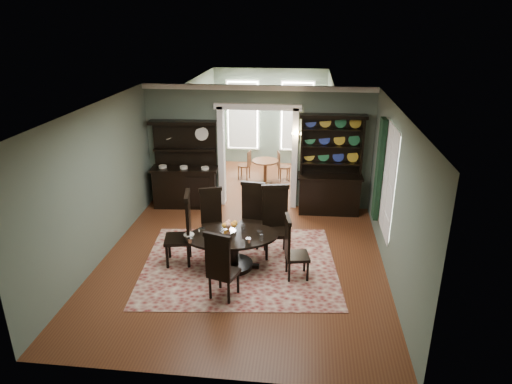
% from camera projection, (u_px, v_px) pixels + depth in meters
% --- Properties ---
extents(room, '(5.51, 6.01, 3.01)m').
position_uv_depth(room, '(240.00, 187.00, 8.33)').
color(room, brown).
rests_on(room, ground).
extents(parlor, '(3.51, 3.50, 3.01)m').
position_uv_depth(parlor, '(267.00, 124.00, 13.43)').
color(parlor, brown).
rests_on(parlor, ground).
extents(doorway_trim, '(2.08, 0.25, 2.57)m').
position_uv_depth(doorway_trim, '(258.00, 143.00, 11.05)').
color(doorway_trim, white).
rests_on(doorway_trim, floor).
extents(right_window, '(0.15, 1.47, 2.12)m').
position_uv_depth(right_window, '(384.00, 176.00, 8.86)').
color(right_window, white).
rests_on(right_window, wall_right).
extents(wall_sconce, '(0.27, 0.21, 0.21)m').
position_uv_depth(wall_sconce, '(297.00, 134.00, 10.71)').
color(wall_sconce, '#B49130').
rests_on(wall_sconce, back_wall_right).
extents(rug, '(3.96, 3.41, 0.01)m').
position_uv_depth(rug, '(240.00, 264.00, 8.83)').
color(rug, maroon).
rests_on(rug, floor).
extents(dining_table, '(1.94, 1.94, 0.68)m').
position_uv_depth(dining_table, '(232.00, 245.00, 8.58)').
color(dining_table, black).
rests_on(dining_table, rug).
extents(centerpiece, '(1.53, 0.98, 0.25)m').
position_uv_depth(centerpiece, '(228.00, 230.00, 8.55)').
color(centerpiece, silver).
rests_on(centerpiece, dining_table).
extents(chair_far_left, '(0.58, 0.56, 1.24)m').
position_uv_depth(chair_far_left, '(212.00, 216.00, 9.40)').
color(chair_far_left, black).
rests_on(chair_far_left, rug).
extents(chair_far_mid, '(0.54, 0.52, 1.33)m').
position_uv_depth(chair_far_mid, '(252.00, 212.00, 9.45)').
color(chair_far_mid, black).
rests_on(chair_far_mid, rug).
extents(chair_far_right, '(0.61, 0.59, 1.43)m').
position_uv_depth(chair_far_right, '(275.00, 218.00, 9.03)').
color(chair_far_right, black).
rests_on(chair_far_right, rug).
extents(chair_end_left, '(0.60, 0.62, 1.45)m').
position_uv_depth(chair_end_left, '(184.00, 227.00, 8.64)').
color(chair_end_left, black).
rests_on(chair_end_left, rug).
extents(chair_end_right, '(0.50, 0.52, 1.21)m').
position_uv_depth(chair_end_right, '(292.00, 246.00, 8.19)').
color(chair_end_right, black).
rests_on(chair_end_right, rug).
extents(chair_near, '(0.58, 0.57, 1.27)m').
position_uv_depth(chair_near, '(220.00, 265.00, 7.53)').
color(chair_near, black).
rests_on(chair_near, rug).
extents(sideboard, '(1.68, 0.71, 2.15)m').
position_uv_depth(sideboard, '(185.00, 177.00, 11.32)').
color(sideboard, black).
rests_on(sideboard, floor).
extents(welsh_dresser, '(1.55, 0.60, 2.39)m').
position_uv_depth(welsh_dresser, '(330.00, 178.00, 10.90)').
color(welsh_dresser, black).
rests_on(welsh_dresser, floor).
extents(parlor_table, '(0.75, 0.75, 0.69)m').
position_uv_depth(parlor_table, '(265.00, 168.00, 12.90)').
color(parlor_table, brown).
rests_on(parlor_table, parlor_floor).
extents(parlor_chair_left, '(0.38, 0.37, 0.85)m').
position_uv_depth(parlor_chair_left, '(246.00, 164.00, 13.25)').
color(parlor_chair_left, brown).
rests_on(parlor_chair_left, parlor_floor).
extents(parlor_chair_right, '(0.40, 0.39, 0.87)m').
position_uv_depth(parlor_chair_right, '(282.00, 165.00, 13.13)').
color(parlor_chair_right, brown).
rests_on(parlor_chair_right, parlor_floor).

